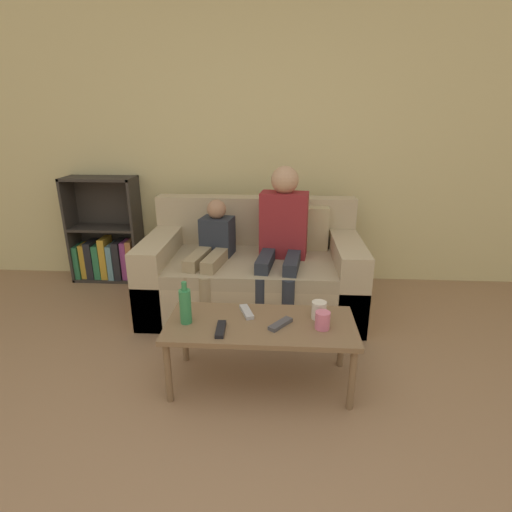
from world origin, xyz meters
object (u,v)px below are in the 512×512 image
at_px(couch, 254,274).
at_px(tv_remote_2, 280,324).
at_px(bookshelf, 108,243).
at_px(person_adult, 282,232).
at_px(bottle, 185,306).
at_px(tv_remote_0, 221,329).
at_px(person_child, 211,252).
at_px(cup_near, 323,320).
at_px(tv_remote_1, 247,312).
at_px(cup_far, 319,310).
at_px(coffee_table, 261,329).

bearing_deg(couch, tv_remote_2, -77.98).
distance_m(bookshelf, person_adult, 1.83).
relative_size(tv_remote_2, bottle, 0.65).
bearing_deg(tv_remote_0, person_child, 100.08).
distance_m(cup_near, bottle, 0.78).
xyz_separation_m(person_child, tv_remote_1, (0.34, -0.76, -0.11)).
xyz_separation_m(couch, person_adult, (0.23, -0.09, 0.39)).
distance_m(tv_remote_0, tv_remote_2, 0.34).
distance_m(person_child, cup_far, 1.11).
distance_m(bookshelf, tv_remote_1, 2.08).
bearing_deg(bottle, tv_remote_2, -0.41).
height_order(person_adult, tv_remote_2, person_adult).
bearing_deg(tv_remote_1, person_child, 94.42).
bearing_deg(person_adult, coffee_table, -89.95).
distance_m(couch, person_adult, 0.46).
height_order(tv_remote_0, tv_remote_1, same).
height_order(couch, tv_remote_1, couch).
bearing_deg(coffee_table, person_adult, 82.84).
distance_m(coffee_table, tv_remote_1, 0.15).
relative_size(bookshelf, cup_near, 9.97).
bearing_deg(bottle, couch, 73.14).
bearing_deg(person_child, cup_far, -35.92).
distance_m(cup_near, cup_far, 0.12).
bearing_deg(bottle, person_adult, 60.34).
bearing_deg(bottle, coffee_table, 3.37).
bearing_deg(cup_near, person_child, 130.60).
xyz_separation_m(cup_far, tv_remote_1, (-0.42, 0.03, -0.04)).
relative_size(couch, tv_remote_1, 9.71).
bearing_deg(couch, cup_far, -64.71).
height_order(cup_near, cup_far, cup_far).
height_order(cup_near, tv_remote_1, cup_near).
xyz_separation_m(person_adult, tv_remote_1, (-0.21, -0.82, -0.27)).
distance_m(coffee_table, person_child, 0.98).
bearing_deg(tv_remote_1, cup_near, -38.84).
relative_size(coffee_table, person_child, 1.20).
height_order(tv_remote_0, bottle, bottle).
height_order(person_adult, tv_remote_0, person_adult).
distance_m(bookshelf, cup_far, 2.42).
relative_size(cup_near, cup_far, 0.96).
height_order(couch, cup_far, couch).
relative_size(cup_near, tv_remote_0, 0.58).
bearing_deg(tv_remote_0, bookshelf, 126.67).
distance_m(tv_remote_0, tv_remote_1, 0.25).
distance_m(couch, person_child, 0.42).
xyz_separation_m(tv_remote_0, tv_remote_2, (0.33, 0.08, 0.00)).
relative_size(person_adult, tv_remote_1, 6.66).
bearing_deg(person_child, person_adult, 16.57).
height_order(person_adult, tv_remote_1, person_adult).
bearing_deg(bookshelf, tv_remote_0, -50.91).
bearing_deg(coffee_table, bookshelf, 135.22).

